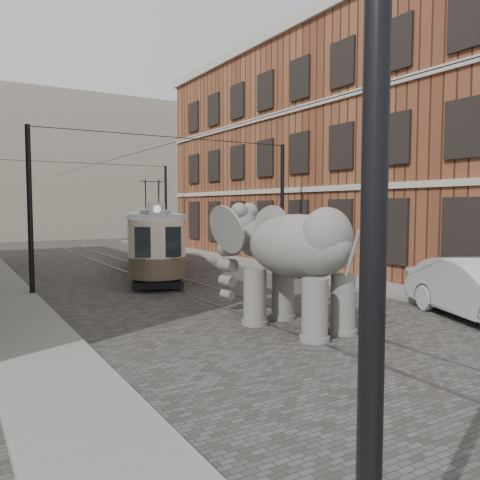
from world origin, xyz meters
TOP-DOWN VIEW (x-y plane):
  - ground at (0.00, 0.00)m, footprint 120.00×120.00m
  - tram_rails at (0.00, 0.00)m, footprint 1.54×80.00m
  - sidewalk_right at (6.00, 0.00)m, footprint 2.00×60.00m
  - sidewalk_left at (-6.50, 0.00)m, footprint 2.00×60.00m
  - brick_building at (11.00, 9.00)m, footprint 8.00×26.00m
  - distant_block at (0.00, 40.00)m, footprint 28.00×10.00m
  - catenary at (-0.20, 5.00)m, footprint 11.00×30.20m
  - tram at (0.37, 9.91)m, footprint 5.77×11.25m
  - elephant at (-0.35, -2.39)m, footprint 3.84×5.85m

SIDE VIEW (x-z plane):
  - ground at x=0.00m, z-range 0.00..0.00m
  - tram_rails at x=0.00m, z-range 0.00..0.02m
  - sidewalk_right at x=6.00m, z-range 0.00..0.15m
  - sidewalk_left at x=-6.50m, z-range 0.00..0.15m
  - elephant at x=-0.35m, z-range 0.00..3.32m
  - tram at x=0.37m, z-range 0.00..4.41m
  - catenary at x=-0.20m, z-range 0.00..6.00m
  - brick_building at x=11.00m, z-range 0.00..12.00m
  - distant_block at x=0.00m, z-range 0.00..14.00m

